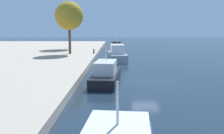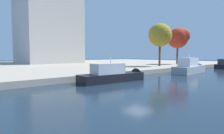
# 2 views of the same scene
# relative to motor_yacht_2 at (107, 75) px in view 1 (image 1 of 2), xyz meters

# --- Properties ---
(ground_plane) EXTENTS (220.00, 220.00, 0.00)m
(ground_plane) POSITION_rel_motor_yacht_2_xyz_m (-0.54, -3.69, -0.56)
(ground_plane) COLOR #192838
(motor_yacht_2) EXTENTS (8.95, 2.92, 4.18)m
(motor_yacht_2) POSITION_rel_motor_yacht_2_xyz_m (0.00, 0.00, 0.00)
(motor_yacht_2) COLOR black
(motor_yacht_2) RESTS_ON ground_plane
(motor_yacht_3) EXTENTS (9.52, 3.25, 4.53)m
(motor_yacht_3) POSITION_rel_motor_yacht_2_xyz_m (16.01, -1.01, 0.12)
(motor_yacht_3) COLOR #9EA3A8
(motor_yacht_3) RESTS_ON ground_plane
(motor_yacht_4) EXTENTS (7.58, 2.42, 3.99)m
(motor_yacht_4) POSITION_rel_motor_yacht_2_xyz_m (33.08, -1.05, -0.05)
(motor_yacht_4) COLOR black
(motor_yacht_4) RESTS_ON ground_plane
(mooring_bollard_0) EXTENTS (0.27, 0.27, 0.82)m
(mooring_bollard_0) POSITION_rel_motor_yacht_2_xyz_m (19.18, 2.95, 0.55)
(mooring_bollard_0) COLOR #2D2D33
(mooring_bollard_0) RESTS_ON dock_promenade
(tree_1) EXTENTS (4.82, 4.82, 8.86)m
(tree_1) POSITION_rel_motor_yacht_2_xyz_m (18.88, 7.16, 6.66)
(tree_1) COLOR #4C3823
(tree_1) RESTS_ON dock_promenade
(tree_3) EXTENTS (5.15, 5.76, 9.17)m
(tree_3) POSITION_rel_motor_yacht_2_xyz_m (29.79, 9.04, 6.77)
(tree_3) COLOR #4C3823
(tree_3) RESTS_ON dock_promenade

